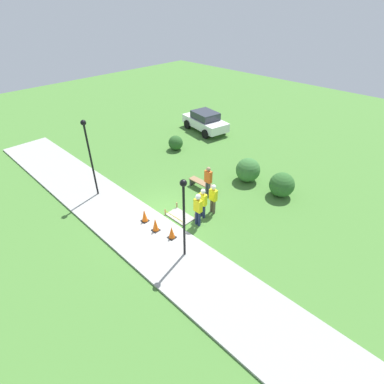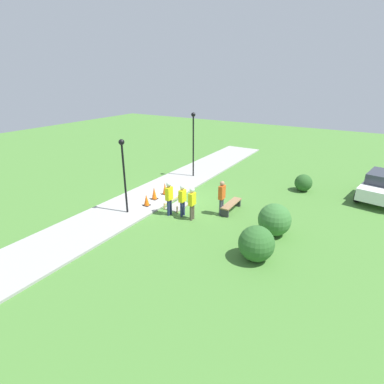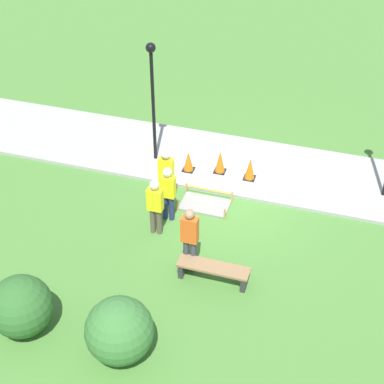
{
  "view_description": "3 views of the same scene",
  "coord_description": "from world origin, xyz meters",
  "px_view_note": "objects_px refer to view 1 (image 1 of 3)",
  "views": [
    {
      "loc": [
        9.42,
        -7.47,
        9.48
      ],
      "look_at": [
        0.55,
        1.55,
        1.04
      ],
      "focal_mm": 28.0,
      "sensor_mm": 36.0,
      "label": 1
    },
    {
      "loc": [
        12.84,
        8.9,
        6.63
      ],
      "look_at": [
        0.21,
        1.24,
        0.84
      ],
      "focal_mm": 28.0,
      "sensor_mm": 36.0,
      "label": 2
    },
    {
      "loc": [
        -2.8,
        12.94,
        10.25
      ],
      "look_at": [
        0.78,
        1.32,
        0.97
      ],
      "focal_mm": 55.0,
      "sensor_mm": 36.0,
      "label": 3
    }
  ],
  "objects_px": {
    "traffic_cone_near_patch": "(144,215)",
    "traffic_cone_far_patch": "(155,225)",
    "traffic_cone_sidewalk_edge": "(172,232)",
    "bystander_in_orange_shirt": "(208,180)",
    "park_bench": "(202,184)",
    "lamppost_near": "(184,208)",
    "worker_trainee": "(203,201)",
    "worker_assistant": "(198,207)",
    "worker_supervisor": "(213,197)",
    "parked_car_white": "(205,121)",
    "lamppost_far": "(89,149)"
  },
  "relations": [
    {
      "from": "bystander_in_orange_shirt",
      "to": "parked_car_white",
      "type": "height_order",
      "value": "bystander_in_orange_shirt"
    },
    {
      "from": "traffic_cone_sidewalk_edge",
      "to": "park_bench",
      "type": "xyz_separation_m",
      "value": [
        -1.9,
        4.07,
        -0.08
      ]
    },
    {
      "from": "traffic_cone_far_patch",
      "to": "bystander_in_orange_shirt",
      "type": "bearing_deg",
      "value": 94.47
    },
    {
      "from": "worker_supervisor",
      "to": "traffic_cone_near_patch",
      "type": "bearing_deg",
      "value": -121.73
    },
    {
      "from": "traffic_cone_near_patch",
      "to": "lamppost_far",
      "type": "xyz_separation_m",
      "value": [
        -3.79,
        -0.35,
        2.43
      ]
    },
    {
      "from": "traffic_cone_far_patch",
      "to": "parked_car_white",
      "type": "distance_m",
      "value": 12.86
    },
    {
      "from": "worker_supervisor",
      "to": "traffic_cone_far_patch",
      "type": "bearing_deg",
      "value": -106.71
    },
    {
      "from": "traffic_cone_sidewalk_edge",
      "to": "worker_supervisor",
      "type": "bearing_deg",
      "value": 90.16
    },
    {
      "from": "park_bench",
      "to": "lamppost_near",
      "type": "height_order",
      "value": "lamppost_near"
    },
    {
      "from": "traffic_cone_near_patch",
      "to": "worker_trainee",
      "type": "relative_size",
      "value": 0.41
    },
    {
      "from": "traffic_cone_sidewalk_edge",
      "to": "bystander_in_orange_shirt",
      "type": "relative_size",
      "value": 0.35
    },
    {
      "from": "traffic_cone_far_patch",
      "to": "lamppost_near",
      "type": "distance_m",
      "value": 2.97
    },
    {
      "from": "bystander_in_orange_shirt",
      "to": "parked_car_white",
      "type": "bearing_deg",
      "value": 133.41
    },
    {
      "from": "worker_assistant",
      "to": "bystander_in_orange_shirt",
      "type": "distance_m",
      "value": 2.62
    },
    {
      "from": "lamppost_far",
      "to": "traffic_cone_far_patch",
      "type": "bearing_deg",
      "value": 3.35
    },
    {
      "from": "traffic_cone_far_patch",
      "to": "worker_trainee",
      "type": "xyz_separation_m",
      "value": [
        0.79,
        2.4,
        0.53
      ]
    },
    {
      "from": "traffic_cone_sidewalk_edge",
      "to": "park_bench",
      "type": "relative_size",
      "value": 0.36
    },
    {
      "from": "bystander_in_orange_shirt",
      "to": "worker_supervisor",
      "type": "bearing_deg",
      "value": -38.75
    },
    {
      "from": "traffic_cone_sidewalk_edge",
      "to": "park_bench",
      "type": "distance_m",
      "value": 4.5
    },
    {
      "from": "traffic_cone_far_patch",
      "to": "bystander_in_orange_shirt",
      "type": "xyz_separation_m",
      "value": [
        -0.31,
        4.02,
        0.58
      ]
    },
    {
      "from": "lamppost_near",
      "to": "bystander_in_orange_shirt",
      "type": "bearing_deg",
      "value": 120.06
    },
    {
      "from": "worker_supervisor",
      "to": "worker_trainee",
      "type": "xyz_separation_m",
      "value": [
        -0.12,
        -0.63,
        -0.01
      ]
    },
    {
      "from": "parked_car_white",
      "to": "lamppost_far",
      "type": "bearing_deg",
      "value": -68.87
    },
    {
      "from": "traffic_cone_far_patch",
      "to": "worker_assistant",
      "type": "distance_m",
      "value": 2.16
    },
    {
      "from": "park_bench",
      "to": "worker_supervisor",
      "type": "distance_m",
      "value": 2.35
    },
    {
      "from": "traffic_cone_near_patch",
      "to": "bystander_in_orange_shirt",
      "type": "relative_size",
      "value": 0.38
    },
    {
      "from": "park_bench",
      "to": "lamppost_near",
      "type": "relative_size",
      "value": 0.46
    },
    {
      "from": "bystander_in_orange_shirt",
      "to": "lamppost_near",
      "type": "height_order",
      "value": "lamppost_near"
    },
    {
      "from": "traffic_cone_near_patch",
      "to": "worker_trainee",
      "type": "height_order",
      "value": "worker_trainee"
    },
    {
      "from": "worker_supervisor",
      "to": "parked_car_white",
      "type": "height_order",
      "value": "worker_supervisor"
    },
    {
      "from": "worker_supervisor",
      "to": "worker_assistant",
      "type": "height_order",
      "value": "worker_assistant"
    },
    {
      "from": "traffic_cone_near_patch",
      "to": "park_bench",
      "type": "height_order",
      "value": "traffic_cone_near_patch"
    },
    {
      "from": "traffic_cone_near_patch",
      "to": "park_bench",
      "type": "relative_size",
      "value": 0.4
    },
    {
      "from": "traffic_cone_far_patch",
      "to": "lamppost_far",
      "type": "distance_m",
      "value": 5.3
    },
    {
      "from": "traffic_cone_sidewalk_edge",
      "to": "worker_assistant",
      "type": "bearing_deg",
      "value": 85.36
    },
    {
      "from": "traffic_cone_sidewalk_edge",
      "to": "parked_car_white",
      "type": "bearing_deg",
      "value": 125.88
    },
    {
      "from": "traffic_cone_sidewalk_edge",
      "to": "worker_assistant",
      "type": "height_order",
      "value": "worker_assistant"
    },
    {
      "from": "lamppost_near",
      "to": "worker_assistant",
      "type": "bearing_deg",
      "value": 118.48
    },
    {
      "from": "worker_trainee",
      "to": "lamppost_near",
      "type": "xyz_separation_m",
      "value": [
        1.29,
        -2.52,
        1.59
      ]
    },
    {
      "from": "traffic_cone_near_patch",
      "to": "traffic_cone_far_patch",
      "type": "distance_m",
      "value": 0.92
    },
    {
      "from": "traffic_cone_near_patch",
      "to": "worker_assistant",
      "type": "height_order",
      "value": "worker_assistant"
    },
    {
      "from": "lamppost_far",
      "to": "parked_car_white",
      "type": "distance_m",
      "value": 11.55
    },
    {
      "from": "worker_assistant",
      "to": "bystander_in_orange_shirt",
      "type": "bearing_deg",
      "value": 121.37
    },
    {
      "from": "park_bench",
      "to": "worker_supervisor",
      "type": "relative_size",
      "value": 1.03
    },
    {
      "from": "parked_car_white",
      "to": "park_bench",
      "type": "bearing_deg",
      "value": -38.17
    },
    {
      "from": "worker_supervisor",
      "to": "lamppost_near",
      "type": "xyz_separation_m",
      "value": [
        1.17,
        -3.15,
        1.58
      ]
    },
    {
      "from": "worker_supervisor",
      "to": "worker_assistant",
      "type": "relative_size",
      "value": 0.94
    },
    {
      "from": "traffic_cone_near_patch",
      "to": "lamppost_near",
      "type": "bearing_deg",
      "value": -3.69
    },
    {
      "from": "traffic_cone_sidewalk_edge",
      "to": "worker_supervisor",
      "type": "height_order",
      "value": "worker_supervisor"
    },
    {
      "from": "parked_car_white",
      "to": "worker_trainee",
      "type": "bearing_deg",
      "value": -37.71
    }
  ]
}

